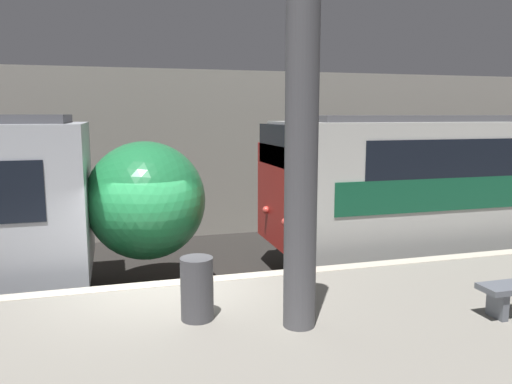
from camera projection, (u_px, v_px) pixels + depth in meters
The scene contains 5 objects.
ground_plane at pixel (167, 337), 8.41m from camera, with size 120.00×120.00×0.00m, color #282623.
platform at pixel (183, 371), 6.34m from camera, with size 40.00×4.21×1.01m.
station_rear_barrier at pixel (140, 156), 14.66m from camera, with size 50.00×0.15×5.04m.
support_pillar_near at pixel (301, 166), 6.19m from camera, with size 0.42×0.42×4.18m.
trash_bin at pixel (197, 289), 6.65m from camera, with size 0.44×0.44×0.85m.
Camera 1 is at (-0.73, -8.04, 3.72)m, focal length 35.00 mm.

